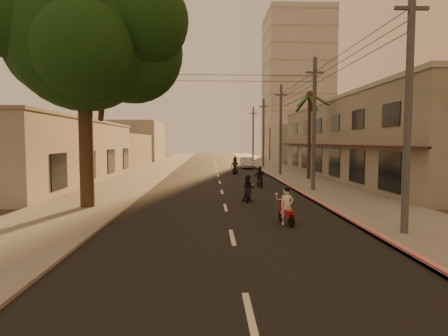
{
  "coord_description": "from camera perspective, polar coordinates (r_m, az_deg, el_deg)",
  "views": [
    {
      "loc": [
        -0.77,
        -17.01,
        3.4
      ],
      "look_at": [
        0.11,
        7.04,
        1.7
      ],
      "focal_mm": 30.0,
      "sensor_mm": 36.0,
      "label": 1
    }
  ],
  "objects": [
    {
      "name": "ground",
      "position": [
        17.37,
        0.5,
        -7.25
      ],
      "size": [
        160.0,
        160.0,
        0.0
      ],
      "primitive_type": "plane",
      "color": "#383023",
      "rests_on": "ground"
    },
    {
      "name": "road",
      "position": [
        37.18,
        -0.89,
        -1.2
      ],
      "size": [
        10.0,
        140.0,
        0.02
      ],
      "primitive_type": "cube",
      "color": "black",
      "rests_on": "ground"
    },
    {
      "name": "sidewalk_right",
      "position": [
        38.07,
        10.47,
        -1.07
      ],
      "size": [
        5.0,
        140.0,
        0.12
      ],
      "primitive_type": "cube",
      "color": "slate",
      "rests_on": "ground"
    },
    {
      "name": "sidewalk_left",
      "position": [
        37.77,
        -12.34,
        -1.13
      ],
      "size": [
        5.0,
        140.0,
        0.12
      ],
      "primitive_type": "cube",
      "color": "slate",
      "rests_on": "ground"
    },
    {
      "name": "curb_stripe",
      "position": [
        32.71,
        8.27,
        -1.8
      ],
      "size": [
        0.2,
        60.0,
        0.2
      ],
      "primitive_type": "cube",
      "color": "red",
      "rests_on": "ground"
    },
    {
      "name": "shophouse_row",
      "position": [
        37.98,
        20.78,
        4.15
      ],
      "size": [
        8.8,
        34.2,
        7.3
      ],
      "color": "gray",
      "rests_on": "ground"
    },
    {
      "name": "left_building",
      "position": [
        33.72,
        -25.17,
        2.29
      ],
      "size": [
        8.2,
        24.2,
        5.2
      ],
      "color": "#A6A096",
      "rests_on": "ground"
    },
    {
      "name": "distant_tower",
      "position": [
        75.66,
        10.99,
        12.01
      ],
      "size": [
        12.1,
        12.1,
        28.0
      ],
      "color": "#B7B5B2",
      "rests_on": "ground"
    },
    {
      "name": "broadleaf_tree",
      "position": [
        20.67,
        -19.43,
        18.03
      ],
      "size": [
        9.6,
        8.7,
        12.1
      ],
      "color": "black",
      "rests_on": "ground"
    },
    {
      "name": "palm_tree",
      "position": [
        34.36,
        12.92,
        10.2
      ],
      "size": [
        5.0,
        5.0,
        8.2
      ],
      "color": "black",
      "rests_on": "ground"
    },
    {
      "name": "utility_poles",
      "position": [
        37.79,
        8.65,
        8.75
      ],
      "size": [
        1.2,
        48.26,
        9.0
      ],
      "color": "#38383A",
      "rests_on": "ground"
    },
    {
      "name": "filler_right",
      "position": [
        63.75,
        11.34,
        3.59
      ],
      "size": [
        8.0,
        14.0,
        6.0
      ],
      "primitive_type": "cube",
      "color": "#A6A096",
      "rests_on": "ground"
    },
    {
      "name": "filler_left_near",
      "position": [
        52.72,
        -16.63,
        2.56
      ],
      "size": [
        8.0,
        14.0,
        4.4
      ],
      "primitive_type": "cube",
      "color": "#A6A096",
      "rests_on": "ground"
    },
    {
      "name": "filler_left_far",
      "position": [
        70.27,
        -12.96,
        4.01
      ],
      "size": [
        8.0,
        14.0,
        7.0
      ],
      "primitive_type": "cube",
      "color": "#A6A096",
      "rests_on": "ground"
    },
    {
      "name": "scooter_red",
      "position": [
        15.58,
        9.53,
        -5.92
      ],
      "size": [
        0.74,
        1.65,
        1.62
      ],
      "rotation": [
        0.0,
        0.0,
        0.17
      ],
      "color": "black",
      "rests_on": "ground"
    },
    {
      "name": "scooter_mid_a",
      "position": [
        21.25,
        3.72,
        -3.23
      ],
      "size": [
        0.93,
        1.59,
        1.57
      ],
      "rotation": [
        0.0,
        0.0,
        -0.19
      ],
      "color": "black",
      "rests_on": "ground"
    },
    {
      "name": "scooter_mid_b",
      "position": [
        28.09,
        5.49,
        -1.48
      ],
      "size": [
        0.94,
        1.61,
        1.58
      ],
      "rotation": [
        0.0,
        0.0,
        0.09
      ],
      "color": "black",
      "rests_on": "ground"
    },
    {
      "name": "scooter_far_a",
      "position": [
        39.26,
        1.68,
        0.27
      ],
      "size": [
        0.99,
        1.86,
        1.83
      ],
      "rotation": [
        0.0,
        0.0,
        -0.13
      ],
      "color": "black",
      "rests_on": "ground"
    },
    {
      "name": "parked_car",
      "position": [
        47.69,
        3.47,
        0.78
      ],
      "size": [
        1.5,
        4.26,
        1.4
      ],
      "primitive_type": "imported",
      "rotation": [
        0.0,
        0.0,
        -0.0
      ],
      "color": "#A6A9AE",
      "rests_on": "ground"
    }
  ]
}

